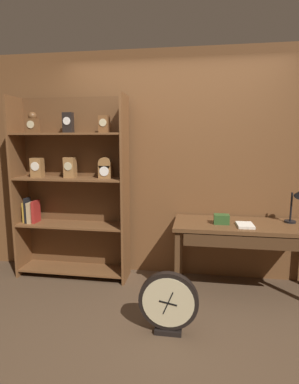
{
  "coord_description": "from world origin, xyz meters",
  "views": [
    {
      "loc": [
        0.29,
        -2.28,
        1.61
      ],
      "look_at": [
        -0.19,
        0.7,
        1.1
      ],
      "focal_mm": 29.23,
      "sensor_mm": 36.0,
      "label": 1
    }
  ],
  "objects_px": {
    "bookshelf": "(71,189)",
    "round_clock_large": "(168,303)",
    "desk_lamp": "(297,201)",
    "workbench": "(246,232)",
    "toolbox_small": "(221,219)",
    "open_repair_manual": "(245,225)"
  },
  "relations": [
    {
      "from": "bookshelf",
      "to": "workbench",
      "type": "distance_m",
      "value": 2.0
    },
    {
      "from": "desk_lamp",
      "to": "toolbox_small",
      "type": "bearing_deg",
      "value": -170.23
    },
    {
      "from": "bookshelf",
      "to": "desk_lamp",
      "type": "xyz_separation_m",
      "value": [
        2.47,
        -0.03,
        -0.06
      ]
    },
    {
      "from": "workbench",
      "to": "toolbox_small",
      "type": "bearing_deg",
      "value": -175.71
    },
    {
      "from": "open_repair_manual",
      "to": "toolbox_small",
      "type": "bearing_deg",
      "value": 161.92
    },
    {
      "from": "desk_lamp",
      "to": "round_clock_large",
      "type": "relative_size",
      "value": 0.71
    },
    {
      "from": "round_clock_large",
      "to": "toolbox_small",
      "type": "bearing_deg",
      "value": 60.89
    },
    {
      "from": "bookshelf",
      "to": "workbench",
      "type": "relative_size",
      "value": 1.41
    },
    {
      "from": "round_clock_large",
      "to": "desk_lamp",
      "type": "bearing_deg",
      "value": 38.25
    },
    {
      "from": "toolbox_small",
      "to": "open_repair_manual",
      "type": "bearing_deg",
      "value": -15.69
    },
    {
      "from": "workbench",
      "to": "bookshelf",
      "type": "bearing_deg",
      "value": 175.82
    },
    {
      "from": "desk_lamp",
      "to": "toolbox_small",
      "type": "xyz_separation_m",
      "value": [
        -0.76,
        -0.13,
        -0.19
      ]
    },
    {
      "from": "desk_lamp",
      "to": "workbench",
      "type": "bearing_deg",
      "value": -167.58
    },
    {
      "from": "workbench",
      "to": "round_clock_large",
      "type": "relative_size",
      "value": 2.74
    },
    {
      "from": "bookshelf",
      "to": "open_repair_manual",
      "type": "bearing_deg",
      "value": -6.66
    },
    {
      "from": "desk_lamp",
      "to": "toolbox_small",
      "type": "distance_m",
      "value": 0.79
    },
    {
      "from": "open_repair_manual",
      "to": "workbench",
      "type": "bearing_deg",
      "value": 73.21
    },
    {
      "from": "round_clock_large",
      "to": "open_repair_manual",
      "type": "bearing_deg",
      "value": 47.96
    },
    {
      "from": "workbench",
      "to": "round_clock_large",
      "type": "xyz_separation_m",
      "value": [
        -0.71,
        -0.85,
        -0.39
      ]
    },
    {
      "from": "round_clock_large",
      "to": "bookshelf",
      "type": "bearing_deg",
      "value": 141.34
    },
    {
      "from": "workbench",
      "to": "desk_lamp",
      "type": "bearing_deg",
      "value": 12.42
    },
    {
      "from": "bookshelf",
      "to": "round_clock_large",
      "type": "xyz_separation_m",
      "value": [
        1.24,
        -1.0,
        -0.77
      ]
    }
  ]
}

